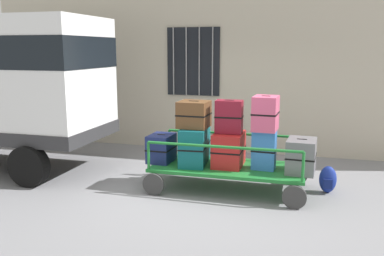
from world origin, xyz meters
The scene contains 13 objects.
ground_plane centered at (0.00, 0.00, 0.00)m, with size 40.00×40.00×0.00m, color gray.
building_wall centered at (0.00, 2.93, 2.50)m, with size 12.00×0.38×5.00m.
luggage_cart centered at (0.30, 0.19, 0.34)m, with size 2.52×1.21×0.40m.
cart_railing centered at (0.30, 0.19, 0.78)m, with size 2.41×1.07×0.46m.
suitcase_left_bottom centered at (-0.84, 0.16, 0.63)m, with size 0.41×0.53×0.47m.
suitcase_midleft_bottom centered at (-0.27, 0.21, 0.71)m, with size 0.50×0.88×0.62m.
suitcase_midleft_middle centered at (-0.27, 0.15, 1.24)m, with size 0.50×0.50×0.44m.
suitcase_center_bottom centered at (0.30, 0.22, 0.67)m, with size 0.47×0.67×0.55m.
suitcase_center_middle centered at (0.30, 0.19, 1.22)m, with size 0.44×0.28×0.53m.
suitcase_midright_bottom centered at (0.87, 0.17, 0.71)m, with size 0.39×0.29×0.62m.
suitcase_midright_middle centered at (0.87, 0.22, 1.29)m, with size 0.41×0.49×0.55m.
suitcase_right_bottom centered at (1.45, 0.16, 0.66)m, with size 0.47×0.60×0.53m.
backpack centered at (1.88, 0.47, 0.22)m, with size 0.27×0.22×0.44m.
Camera 1 is at (1.52, -6.29, 2.29)m, focal length 38.99 mm.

